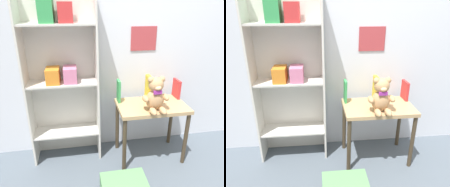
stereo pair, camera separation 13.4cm
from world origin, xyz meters
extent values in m
cube|color=silver|center=(0.00, 1.36, 1.25)|extent=(4.80, 0.06, 2.50)
cube|color=#A8383D|center=(0.04, 1.33, 1.22)|extent=(0.27, 0.01, 0.24)
cube|color=beige|center=(-1.13, 1.18, 0.85)|extent=(0.02, 0.27, 1.69)
cube|color=beige|center=(-0.47, 1.18, 0.85)|extent=(0.02, 0.27, 1.69)
cube|color=beige|center=(-0.80, 1.30, 0.85)|extent=(0.68, 0.02, 1.69)
cube|color=beige|center=(-0.80, 1.18, 0.30)|extent=(0.65, 0.25, 0.02)
cube|color=beige|center=(-0.80, 1.18, 0.85)|extent=(0.65, 0.25, 0.02)
cube|color=beige|center=(-0.80, 1.18, 1.39)|extent=(0.65, 0.25, 0.02)
cube|color=#33934C|center=(-0.88, 1.16, 1.50)|extent=(0.12, 0.19, 0.21)
cube|color=red|center=(-0.72, 1.16, 1.48)|extent=(0.12, 0.19, 0.17)
cube|color=orange|center=(-0.88, 1.16, 0.93)|extent=(0.12, 0.19, 0.14)
cube|color=#D17093|center=(-0.72, 1.16, 0.93)|extent=(0.12, 0.19, 0.15)
cube|color=tan|center=(0.06, 1.03, 0.60)|extent=(0.69, 0.42, 0.04)
cylinder|color=#3E3121|center=(-0.25, 0.85, 0.29)|extent=(0.04, 0.04, 0.58)
cylinder|color=#3E3121|center=(0.38, 0.85, 0.29)|extent=(0.04, 0.04, 0.58)
cylinder|color=#3E3121|center=(-0.25, 1.21, 0.29)|extent=(0.04, 0.04, 0.58)
cylinder|color=#3E3121|center=(0.38, 1.21, 0.29)|extent=(0.04, 0.04, 0.58)
ellipsoid|color=tan|center=(0.05, 0.92, 0.72)|extent=(0.17, 0.13, 0.20)
sphere|color=tan|center=(0.05, 0.92, 0.87)|extent=(0.14, 0.14, 0.14)
sphere|color=tan|center=(-0.01, 0.92, 0.91)|extent=(0.06, 0.06, 0.06)
sphere|color=tan|center=(0.10, 0.92, 0.91)|extent=(0.06, 0.06, 0.06)
ellipsoid|color=#F4BB82|center=(0.05, 0.86, 0.86)|extent=(0.06, 0.04, 0.04)
ellipsoid|color=tan|center=(-0.05, 0.91, 0.74)|extent=(0.06, 0.11, 0.06)
ellipsoid|color=tan|center=(0.14, 0.91, 0.74)|extent=(0.06, 0.11, 0.06)
ellipsoid|color=tan|center=(0.00, 0.82, 0.64)|extent=(0.06, 0.12, 0.06)
ellipsoid|color=tan|center=(0.09, 0.82, 0.64)|extent=(0.06, 0.12, 0.06)
cube|color=#992D93|center=(0.05, 0.87, 0.81)|extent=(0.08, 0.02, 0.03)
cube|color=#33934C|center=(-0.25, 1.16, 0.73)|extent=(0.02, 0.11, 0.23)
cube|color=gold|center=(0.06, 1.16, 0.74)|extent=(0.04, 0.12, 0.26)
cube|color=red|center=(0.38, 1.16, 0.71)|extent=(0.03, 0.14, 0.20)
camera|label=1|loc=(-0.66, -0.85, 1.56)|focal=35.00mm
camera|label=2|loc=(-0.53, -0.87, 1.56)|focal=35.00mm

